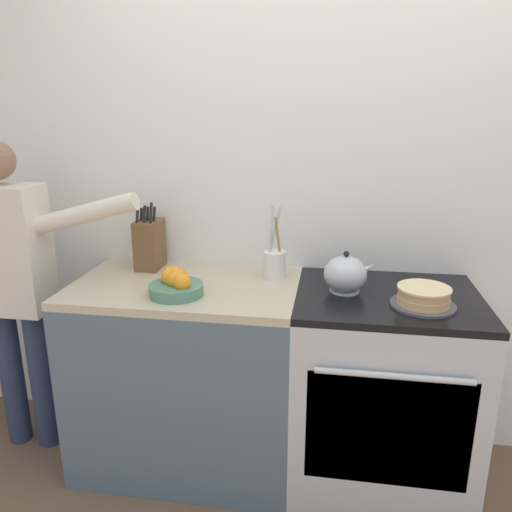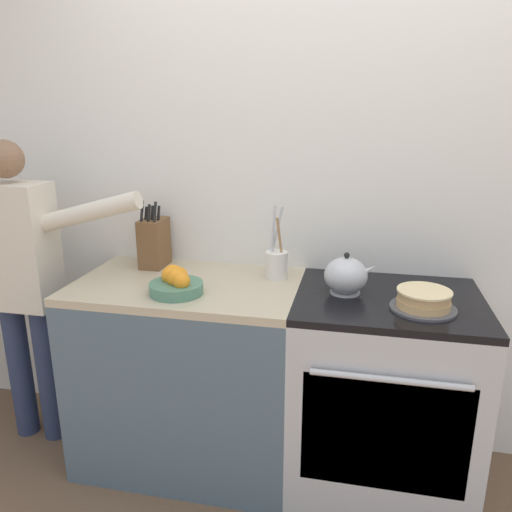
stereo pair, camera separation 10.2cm
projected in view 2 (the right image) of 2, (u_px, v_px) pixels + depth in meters
The scene contains 9 objects.
wall_back at pixel (337, 183), 2.28m from camera, with size 8.00×0.04×2.60m.
counter_cabinet at pixel (190, 372), 2.33m from camera, with size 0.99×0.63×0.89m.
stove_range at pixel (382, 393), 2.15m from camera, with size 0.75×0.66×0.89m.
layer_cake at pixel (424, 300), 1.90m from camera, with size 0.25×0.25×0.08m.
tea_kettle at pixel (346, 276), 2.06m from camera, with size 0.22×0.18×0.18m.
knife_block at pixel (154, 242), 2.40m from camera, with size 0.11×0.16×0.33m.
utensil_crock at pixel (276, 263), 2.24m from camera, with size 0.10×0.10×0.33m.
fruit_bowl at pixel (176, 282), 2.07m from camera, with size 0.22×0.22×0.11m.
person_baker at pixel (22, 272), 2.36m from camera, with size 0.89×0.20×1.50m.
Camera 2 is at (0.11, -1.66, 1.63)m, focal length 35.00 mm.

